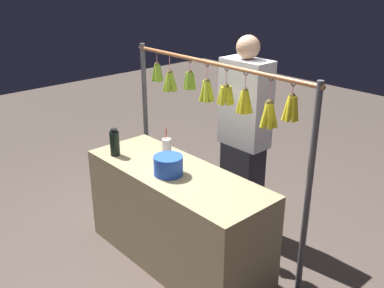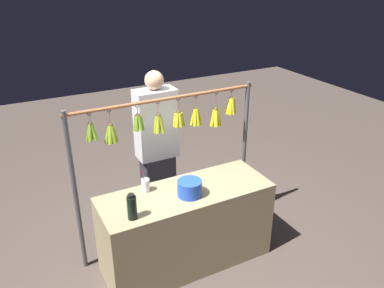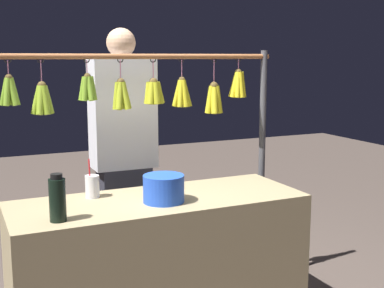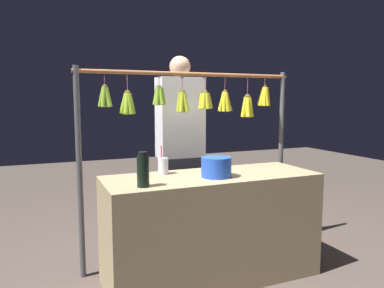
% 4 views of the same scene
% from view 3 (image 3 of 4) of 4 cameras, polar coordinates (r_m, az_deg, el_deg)
% --- Properties ---
extents(market_counter, '(1.61, 0.60, 0.81)m').
position_cam_3_polar(market_counter, '(3.00, -3.60, -13.45)').
color(market_counter, tan).
rests_on(market_counter, ground).
extents(display_rack, '(1.89, 0.13, 1.62)m').
position_cam_3_polar(display_rack, '(3.16, -5.89, 2.82)').
color(display_rack, '#4C4C51').
rests_on(display_rack, ground).
extents(water_bottle, '(0.08, 0.08, 0.23)m').
position_cam_3_polar(water_bottle, '(2.53, -14.62, -5.87)').
color(water_bottle, black).
rests_on(water_bottle, market_counter).
extents(blue_bucket, '(0.22, 0.22, 0.15)m').
position_cam_3_polar(blue_bucket, '(2.78, -3.07, -4.92)').
color(blue_bucket, blue).
rests_on(blue_bucket, market_counter).
extents(drink_cup, '(0.08, 0.08, 0.22)m').
position_cam_3_polar(drink_cup, '(2.92, -10.94, -4.61)').
color(drink_cup, silver).
rests_on(drink_cup, market_counter).
extents(vendor_person, '(0.42, 0.23, 1.76)m').
position_cam_3_polar(vendor_person, '(3.54, -7.55, -1.98)').
color(vendor_person, '#2D2D38').
rests_on(vendor_person, ground).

